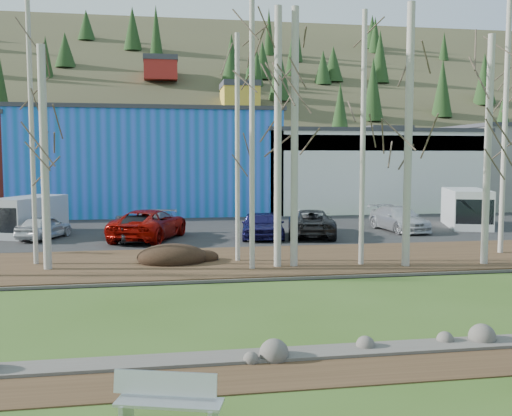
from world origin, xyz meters
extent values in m
plane|color=#2F4D16|center=(0.00, 0.00, 0.00)|extent=(200.00, 200.00, 0.00)
cube|color=#382616|center=(0.00, 2.10, 0.01)|extent=(80.00, 1.80, 0.03)
cube|color=#382616|center=(0.00, 14.50, 0.07)|extent=(80.00, 7.00, 0.15)
cube|color=black|center=(0.00, 25.00, 0.07)|extent=(80.00, 14.00, 0.14)
cube|color=#135FB3|center=(-6.00, 39.00, 4.00)|extent=(20.00, 12.00, 8.00)
cube|color=#333338|center=(-6.00, 39.00, 8.15)|extent=(20.40, 12.24, 0.30)
cube|color=silver|center=(12.00, 39.00, 3.25)|extent=(18.00, 12.00, 6.50)
cube|color=#333338|center=(12.00, 39.00, 6.65)|extent=(18.36, 12.24, 0.30)
cube|color=navy|center=(12.00, 33.10, 5.60)|extent=(17.64, 0.20, 1.20)
cube|color=#B3B6B8|center=(-5.73, 0.31, 0.22)|extent=(0.23, 0.54, 0.43)
cube|color=#B3B6B8|center=(-5.08, 0.30, 0.69)|extent=(1.73, 0.61, 0.40)
cube|color=#B3B6B8|center=(-5.02, 0.10, 0.44)|extent=(1.84, 0.97, 0.05)
ellipsoid|color=black|center=(-4.71, 14.45, 0.43)|extent=(2.87, 2.02, 0.56)
cylinder|color=#BDB6AB|center=(-10.19, 15.03, 5.42)|extent=(0.19, 0.19, 10.54)
cylinder|color=#BDB6AB|center=(-9.50, 13.80, 4.43)|extent=(0.31, 0.31, 8.56)
cylinder|color=#BDB6AB|center=(-1.65, 12.63, 5.83)|extent=(0.20, 0.20, 11.36)
cylinder|color=#BDB6AB|center=(-0.58, 12.89, 5.21)|extent=(0.29, 0.29, 10.12)
cylinder|color=#BDB6AB|center=(-1.97, 14.43, 4.84)|extent=(0.20, 0.20, 9.38)
cylinder|color=#BDB6AB|center=(2.85, 12.77, 5.20)|extent=(0.21, 0.21, 10.09)
cylinder|color=#BDB6AB|center=(4.50, 12.17, 5.30)|extent=(0.31, 0.31, 10.30)
cylinder|color=#BDB6AB|center=(7.88, 12.10, 4.74)|extent=(0.28, 0.28, 9.19)
cylinder|color=#BDB6AB|center=(10.13, 14.48, 5.96)|extent=(0.23, 0.23, 11.61)
cylinder|color=#BDB6AB|center=(0.09, 12.89, 5.21)|extent=(0.29, 0.29, 10.12)
imported|color=silver|center=(-11.30, 22.46, 0.78)|extent=(2.67, 4.06, 1.29)
imported|color=black|center=(-6.71, 20.89, 0.82)|extent=(2.21, 4.35, 1.37)
imported|color=#980C06|center=(-5.77, 21.34, 0.94)|extent=(4.52, 6.36, 1.61)
imported|color=gray|center=(-5.73, 21.95, 0.83)|extent=(3.28, 5.15, 1.39)
imported|color=#171549|center=(-0.02, 20.98, 0.84)|extent=(2.26, 4.33, 1.40)
imported|color=#B5B6B7|center=(3.25, 22.64, 0.81)|extent=(2.88, 4.29, 1.34)
imported|color=black|center=(3.01, 21.19, 0.89)|extent=(3.60, 5.78, 1.49)
imported|color=#BBBBBD|center=(8.74, 22.61, 0.86)|extent=(2.46, 5.13, 1.44)
imported|color=#171549|center=(0.55, 20.98, 0.84)|extent=(2.26, 4.33, 1.40)
cube|color=white|center=(13.76, 23.92, 1.32)|extent=(3.88, 5.81, 2.35)
cube|color=black|center=(13.06, 21.91, 1.32)|extent=(2.38, 1.76, 1.46)
cube|color=#B7B8BB|center=(-12.49, 24.48, 1.21)|extent=(3.72, 5.28, 2.13)
cube|color=black|center=(-13.22, 22.69, 1.21)|extent=(2.17, 1.67, 1.32)
camera|label=1|loc=(-5.09, -9.07, 4.46)|focal=40.00mm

